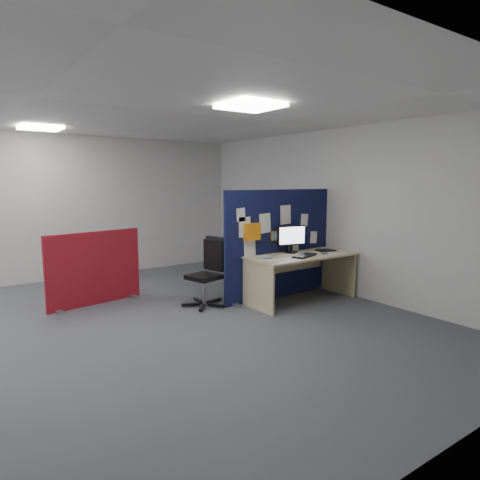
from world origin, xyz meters
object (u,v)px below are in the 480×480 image
office_chair (209,268)px  navy_divider (279,244)px  monitor_main (291,238)px  red_divider (95,269)px  main_desk (299,265)px

office_chair → navy_divider: bearing=-26.0°
monitor_main → red_divider: (-2.63, 1.44, -0.43)m
navy_divider → office_chair: navy_divider is taller
navy_divider → office_chair: size_ratio=2.08×
main_desk → monitor_main: size_ratio=3.55×
navy_divider → monitor_main: (0.11, -0.17, 0.11)m
main_desk → office_chair: size_ratio=1.73×
red_divider → navy_divider: bearing=-36.1°
red_divider → office_chair: bearing=-45.7°
navy_divider → monitor_main: navy_divider is taller
navy_divider → main_desk: size_ratio=1.20×
red_divider → office_chair: size_ratio=1.46×
main_desk → office_chair: 1.40m
main_desk → monitor_main: 0.45m
navy_divider → red_divider: 2.84m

